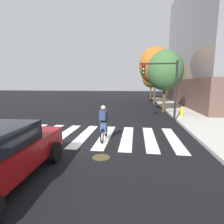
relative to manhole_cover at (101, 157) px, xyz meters
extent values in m
plane|color=black|center=(-1.34, 2.61, 0.00)|extent=(120.00, 120.00, 0.00)
cube|color=silver|center=(-4.78, 2.61, 0.00)|extent=(0.55, 4.07, 0.01)
cube|color=silver|center=(-3.66, 2.61, 0.00)|extent=(0.55, 4.07, 0.01)
cube|color=silver|center=(-2.54, 2.61, 0.00)|extent=(0.55, 4.07, 0.01)
cube|color=silver|center=(-1.41, 2.61, 0.00)|extent=(0.55, 4.07, 0.01)
cube|color=silver|center=(-0.29, 2.61, 0.00)|extent=(0.55, 4.07, 0.01)
cube|color=silver|center=(0.83, 2.61, 0.00)|extent=(0.55, 4.07, 0.01)
cube|color=silver|center=(1.95, 2.61, 0.00)|extent=(0.55, 4.07, 0.01)
cube|color=silver|center=(3.07, 2.61, 0.00)|extent=(0.55, 4.07, 0.01)
cylinder|color=#473D1E|center=(0.00, 0.00, 0.00)|extent=(0.64, 0.64, 0.01)
cylinder|color=black|center=(-3.43, -0.64, 0.34)|extent=(0.27, 0.69, 0.68)
cylinder|color=black|center=(-1.51, -0.56, 0.34)|extent=(0.27, 0.69, 0.68)
torus|color=black|center=(-0.27, 1.56, 0.33)|extent=(0.06, 0.66, 0.66)
torus|color=black|center=(-0.26, 2.61, 0.33)|extent=(0.06, 0.66, 0.66)
cylinder|color=#1972BF|center=(-0.26, 2.08, 0.61)|extent=(0.05, 0.89, 0.05)
cylinder|color=#1972BF|center=(-0.26, 1.92, 0.68)|extent=(0.04, 0.04, 0.45)
cube|color=#384772|center=(-0.26, 1.92, 0.73)|extent=(0.28, 0.20, 0.56)
cube|color=#26262D|center=(-0.26, 1.92, 1.18)|extent=(0.36, 0.24, 0.56)
sphere|color=tan|center=(-0.26, 1.92, 1.58)|extent=(0.22, 0.22, 0.22)
cube|color=navy|center=(-0.27, 1.74, 1.23)|extent=(0.28, 0.16, 0.40)
cylinder|color=black|center=(3.85, 6.19, 2.10)|extent=(0.14, 0.14, 4.20)
cylinder|color=black|center=(2.65, 6.19, 4.00)|extent=(2.40, 0.10, 0.10)
cube|color=black|center=(1.69, 6.19, 3.65)|extent=(0.24, 0.20, 0.76)
sphere|color=red|center=(1.69, 6.08, 3.89)|extent=(0.14, 0.14, 0.14)
sphere|color=gold|center=(1.69, 6.08, 3.65)|extent=(0.14, 0.14, 0.14)
sphere|color=green|center=(1.69, 6.08, 3.41)|extent=(0.14, 0.14, 0.14)
cylinder|color=gold|center=(4.85, 8.27, 0.47)|extent=(0.22, 0.22, 0.65)
sphere|color=gold|center=(4.85, 8.27, 0.84)|extent=(0.18, 0.18, 0.18)
cylinder|color=gold|center=(5.01, 8.27, 0.50)|extent=(0.12, 0.09, 0.09)
cylinder|color=#4C3823|center=(3.86, 11.12, 1.30)|extent=(0.24, 0.24, 2.60)
ellipsoid|color=#386033|center=(3.86, 11.12, 3.90)|extent=(3.24, 3.24, 3.73)
cylinder|color=#4C3823|center=(3.65, 17.94, 1.68)|extent=(0.24, 0.24, 3.36)
ellipsoid|color=#A5591E|center=(3.65, 17.94, 5.03)|extent=(4.19, 4.19, 4.81)
cylinder|color=#4C3823|center=(3.88, 26.72, 1.29)|extent=(0.24, 0.24, 2.59)
ellipsoid|color=olive|center=(3.88, 26.72, 3.88)|extent=(3.23, 3.23, 3.71)
camera|label=1|loc=(1.23, -5.97, 2.66)|focal=28.03mm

